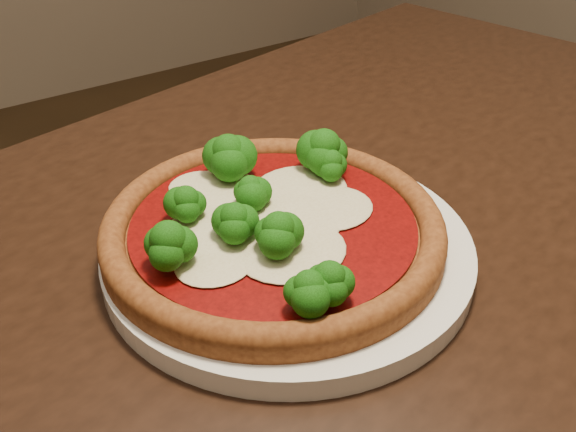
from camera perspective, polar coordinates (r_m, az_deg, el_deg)
dining_table at (r=0.60m, az=6.42°, el=-10.72°), size 1.34×0.99×0.75m
plate at (r=0.51m, az=-0.00°, el=-2.87°), size 0.29×0.29×0.02m
pizza at (r=0.50m, az=-1.53°, el=-0.45°), size 0.27×0.27×0.06m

